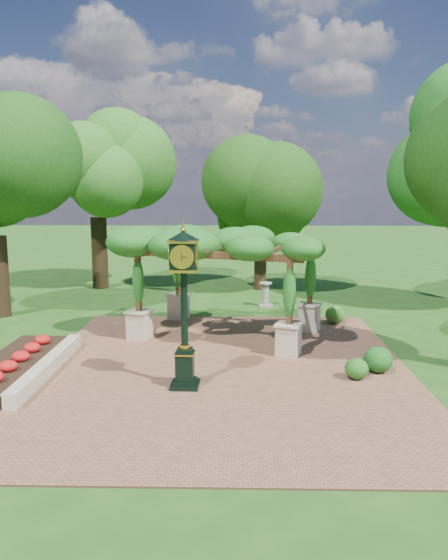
{
  "coord_description": "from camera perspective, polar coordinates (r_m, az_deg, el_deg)",
  "views": [
    {
      "loc": [
        0.35,
        -13.15,
        4.81
      ],
      "look_at": [
        0.0,
        2.5,
        2.2
      ],
      "focal_mm": 35.0,
      "sensor_mm": 36.0,
      "label": 1
    }
  ],
  "objects": [
    {
      "name": "flower_bed",
      "position": [
        15.56,
        -21.11,
        -8.5
      ],
      "size": [
        1.5,
        5.0,
        0.36
      ],
      "primitive_type": "cube",
      "color": "red",
      "rests_on": "ground"
    },
    {
      "name": "border_wall",
      "position": [
        15.24,
        -17.95,
        -8.62
      ],
      "size": [
        0.35,
        5.0,
        0.4
      ],
      "primitive_type": "cube",
      "color": "#C6B793",
      "rests_on": "ground"
    },
    {
      "name": "brick_plaza",
      "position": [
        14.95,
        -0.13,
        -9.23
      ],
      "size": [
        10.0,
        12.0,
        0.04
      ],
      "primitive_type": "cube",
      "color": "brown",
      "rests_on": "ground"
    },
    {
      "name": "shrub_mid",
      "position": [
        15.06,
        15.79,
        -8.01
      ],
      "size": [
        0.98,
        0.98,
        0.68
      ],
      "primitive_type": "ellipsoid",
      "rotation": [
        0.0,
        0.0,
        -0.38
      ],
      "color": "#185217",
      "rests_on": "brick_plaza"
    },
    {
      "name": "sundial",
      "position": [
        22.69,
        4.35,
        -1.67
      ],
      "size": [
        0.61,
        0.61,
        1.0
      ],
      "rotation": [
        0.0,
        0.0,
        0.1
      ],
      "color": "gray",
      "rests_on": "ground"
    },
    {
      "name": "shrub_back",
      "position": [
        20.03,
        11.52,
        -3.58
      ],
      "size": [
        0.86,
        0.86,
        0.63
      ],
      "primitive_type": "ellipsoid",
      "rotation": [
        0.0,
        0.0,
        0.25
      ],
      "color": "#34681E",
      "rests_on": "brick_plaza"
    },
    {
      "name": "shrub_front",
      "position": [
        14.43,
        13.69,
        -8.99
      ],
      "size": [
        0.76,
        0.76,
        0.54
      ],
      "primitive_type": "ellipsoid",
      "rotation": [
        0.0,
        0.0,
        -0.31
      ],
      "color": "#205919",
      "rests_on": "brick_plaza"
    },
    {
      "name": "tree_west_far",
      "position": [
        27.23,
        -13.21,
        11.96
      ],
      "size": [
        4.38,
        4.38,
        8.93
      ],
      "color": "black",
      "rests_on": "ground"
    },
    {
      "name": "tree_north",
      "position": [
        26.2,
        3.89,
        8.22
      ],
      "size": [
        4.23,
        4.23,
        6.18
      ],
      "color": "#362415",
      "rests_on": "ground"
    },
    {
      "name": "pergola",
      "position": [
        17.67,
        0.3,
        3.4
      ],
      "size": [
        6.55,
        5.22,
        3.59
      ],
      "rotation": [
        0.0,
        0.0,
        -0.34
      ],
      "color": "beige",
      "rests_on": "brick_plaza"
    },
    {
      "name": "pedestal_clock",
      "position": [
        13.0,
        -4.2,
        -1.55
      ],
      "size": [
        0.79,
        0.79,
        3.89
      ],
      "rotation": [
        0.0,
        0.0,
        -0.04
      ],
      "color": "black",
      "rests_on": "brick_plaza"
    },
    {
      "name": "ground",
      "position": [
        14.01,
        -0.23,
        -10.62
      ],
      "size": [
        120.0,
        120.0,
        0.0
      ],
      "primitive_type": "plane",
      "color": "#1E4714",
      "rests_on": "ground"
    }
  ]
}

